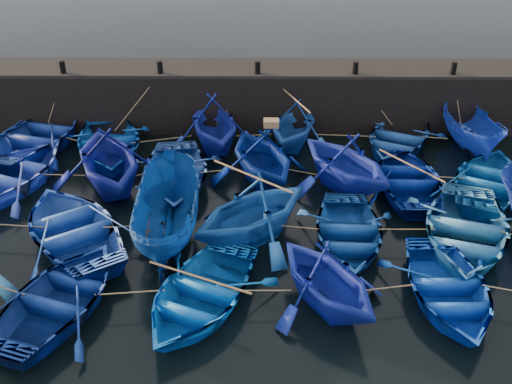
{
  "coord_description": "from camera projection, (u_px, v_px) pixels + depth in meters",
  "views": [
    {
      "loc": [
        0.15,
        -13.08,
        10.15
      ],
      "look_at": [
        0.0,
        3.2,
        0.7
      ],
      "focal_mm": 40.0,
      "sensor_mm": 36.0,
      "label": 1
    }
  ],
  "objects": [
    {
      "name": "boat_22",
      "position": [
        200.0,
        293.0,
        14.77
      ],
      "size": [
        4.79,
        5.49,
        0.95
      ],
      "primitive_type": "imported",
      "rotation": [
        0.0,
        0.0,
        -0.39
      ],
      "color": "blue",
      "rests_on": "ground"
    },
    {
      "name": "boat_21",
      "position": [
        60.0,
        297.0,
        14.63
      ],
      "size": [
        4.51,
        5.33,
        0.94
      ],
      "primitive_type": "imported",
      "rotation": [
        0.0,
        0.0,
        2.82
      ],
      "color": "navy",
      "rests_on": "ground"
    },
    {
      "name": "bollard_2",
      "position": [
        257.0,
        68.0,
        23.27
      ],
      "size": [
        0.24,
        0.24,
        0.5
      ],
      "primitive_type": "cylinder",
      "color": "black",
      "rests_on": "quay_top"
    },
    {
      "name": "boat_2",
      "position": [
        213.0,
        123.0,
        22.75
      ],
      "size": [
        4.58,
        5.03,
        2.27
      ],
      "primitive_type": "imported",
      "rotation": [
        0.0,
        0.0,
        0.22
      ],
      "color": "navy",
      "rests_on": "ground"
    },
    {
      "name": "ground",
      "position": [
        255.0,
        269.0,
        16.41
      ],
      "size": [
        120.0,
        120.0,
        0.0
      ],
      "primitive_type": "plane",
      "color": "black",
      "rests_on": "ground"
    },
    {
      "name": "boat_4",
      "position": [
        398.0,
        138.0,
        23.0
      ],
      "size": [
        5.26,
        5.88,
        1.01
      ],
      "primitive_type": "imported",
      "rotation": [
        0.0,
        0.0,
        -0.46
      ],
      "color": "navy",
      "rests_on": "ground"
    },
    {
      "name": "boat_6",
      "position": [
        10.0,
        174.0,
        20.22
      ],
      "size": [
        5.64,
        6.46,
        1.12
      ],
      "primitive_type": "imported",
      "rotation": [
        0.0,
        0.0,
        2.75
      ],
      "color": "blue",
      "rests_on": "ground"
    },
    {
      "name": "boat_17",
      "position": [
        348.0,
        232.0,
        17.24
      ],
      "size": [
        3.35,
        4.51,
        0.9
      ],
      "primitive_type": "imported",
      "rotation": [
        0.0,
        0.0,
        -0.06
      ],
      "color": "navy",
      "rests_on": "ground"
    },
    {
      "name": "boat_12",
      "position": [
        490.0,
        180.0,
        19.97
      ],
      "size": [
        5.29,
        5.88,
        1.0
      ],
      "primitive_type": "imported",
      "rotation": [
        0.0,
        0.0,
        2.66
      ],
      "color": "#0C569C",
      "rests_on": "ground"
    },
    {
      "name": "boat_24",
      "position": [
        447.0,
        288.0,
        14.97
      ],
      "size": [
        3.22,
        4.44,
        0.91
      ],
      "primitive_type": "imported",
      "rotation": [
        0.0,
        0.0,
        0.02
      ],
      "color": "#0C41BE",
      "rests_on": "ground"
    },
    {
      "name": "boat_14",
      "position": [
        73.0,
        227.0,
        17.29
      ],
      "size": [
        6.01,
        6.4,
        1.08
      ],
      "primitive_type": "imported",
      "rotation": [
        0.0,
        0.0,
        3.74
      ],
      "color": "#1F4AB5",
      "rests_on": "ground"
    },
    {
      "name": "boat_8",
      "position": [
        175.0,
        173.0,
        20.35
      ],
      "size": [
        4.08,
        5.31,
        1.02
      ],
      "primitive_type": "imported",
      "rotation": [
        0.0,
        0.0,
        0.11
      ],
      "color": "#2A52A0",
      "rests_on": "ground"
    },
    {
      "name": "boat_9",
      "position": [
        262.0,
        155.0,
        20.26
      ],
      "size": [
        4.96,
        5.28,
        2.23
      ],
      "primitive_type": "imported",
      "rotation": [
        0.0,
        0.0,
        3.52
      ],
      "color": "navy",
      "rests_on": "ground"
    },
    {
      "name": "boat_5",
      "position": [
        472.0,
        131.0,
        22.66
      ],
      "size": [
        1.9,
        4.53,
        1.72
      ],
      "primitive_type": "imported",
      "rotation": [
        0.0,
        0.0,
        0.05
      ],
      "color": "#193AB7",
      "rests_on": "ground"
    },
    {
      "name": "mooring_ropes",
      "position": [
        250.0,
        162.0,
        20.32
      ],
      "size": [
        17.46,
        11.61,
        2.1
      ],
      "color": "tan",
      "rests_on": "ground"
    },
    {
      "name": "boat_1",
      "position": [
        108.0,
        143.0,
        22.45
      ],
      "size": [
        5.0,
        6.03,
        1.08
      ],
      "primitive_type": "imported",
      "rotation": [
        0.0,
        0.0,
        0.27
      ],
      "color": "#0A46AA",
      "rests_on": "ground"
    },
    {
      "name": "boat_11",
      "position": [
        409.0,
        178.0,
        20.11
      ],
      "size": [
        3.48,
        4.76,
        0.97
      ],
      "primitive_type": "imported",
      "rotation": [
        0.0,
        0.0,
        3.11
      ],
      "color": "navy",
      "rests_on": "ground"
    },
    {
      "name": "boat_23",
      "position": [
        327.0,
        278.0,
        14.52
      ],
      "size": [
        4.63,
        4.79,
        1.93
      ],
      "primitive_type": "imported",
      "rotation": [
        0.0,
        0.0,
        0.56
      ],
      "color": "#1427A2",
      "rests_on": "ground"
    },
    {
      "name": "boat_15",
      "position": [
        166.0,
        214.0,
        17.12
      ],
      "size": [
        2.08,
        5.16,
        1.97
      ],
      "primitive_type": "imported",
      "rotation": [
        0.0,
        0.0,
        3.17
      ],
      "color": "navy",
      "rests_on": "ground"
    },
    {
      "name": "bollard_3",
      "position": [
        355.0,
        68.0,
        23.24
      ],
      "size": [
        0.24,
        0.24,
        0.5
      ],
      "primitive_type": "cylinder",
      "color": "black",
      "rests_on": "quay_top"
    },
    {
      "name": "wooden_crate",
      "position": [
        271.0,
        123.0,
        19.64
      ],
      "size": [
        0.53,
        0.42,
        0.24
      ],
      "primitive_type": "cube",
      "color": "olive",
      "rests_on": "boat_9"
    },
    {
      "name": "boat_10",
      "position": [
        346.0,
        160.0,
        19.86
      ],
      "size": [
        5.49,
        5.64,
        2.26
      ],
      "primitive_type": "imported",
      "rotation": [
        0.0,
        0.0,
        3.74
      ],
      "color": "#132696",
      "rests_on": "ground"
    },
    {
      "name": "quay_wall",
      "position": [
        258.0,
        97.0,
        24.86
      ],
      "size": [
        26.0,
        2.5,
        2.5
      ],
      "primitive_type": "cube",
      "color": "black",
      "rests_on": "ground"
    },
    {
      "name": "bollard_4",
      "position": [
        454.0,
        68.0,
        23.21
      ],
      "size": [
        0.24,
        0.24,
        0.5
      ],
      "primitive_type": "cylinder",
      "color": "black",
      "rests_on": "quay_top"
    },
    {
      "name": "boat_7",
      "position": [
        108.0,
        158.0,
        19.78
      ],
      "size": [
        5.65,
        6.0,
        2.51
      ],
      "primitive_type": "imported",
      "rotation": [
        0.0,
        0.0,
        3.54
      ],
      "color": "navy",
      "rests_on": "ground"
    },
    {
      "name": "boat_18",
      "position": [
        465.0,
        230.0,
        17.18
      ],
      "size": [
        5.22,
        6.19,
        1.1
      ],
      "primitive_type": "imported",
      "rotation": [
        0.0,
        0.0,
        -0.31
      ],
      "color": "#2C74BE",
      "rests_on": "ground"
    },
    {
      "name": "loose_oars",
      "position": [
        298.0,
        170.0,
        18.32
      ],
      "size": [
        9.06,
        11.87,
        1.36
      ],
      "color": "#99724C",
      "rests_on": "ground"
    },
    {
      "name": "quay_top",
      "position": [
        258.0,
        68.0,
        24.21
      ],
      "size": [
        26.0,
        2.5,
        0.12
      ],
      "primitive_type": "cube",
      "color": "black",
      "rests_on": "quay_wall"
    },
    {
      "name": "boat_0",
      "position": [
        38.0,
        135.0,
        23.02
      ],
      "size": [
        5.38,
        6.5,
        1.17
      ],
      "primitive_type": "imported",
      "rotation": [
        0.0,
        0.0,
        2.87
      ],
      "color": "navy",
      "rests_on": "ground"
    },
    {
      "name": "boat_3",
      "position": [
        294.0,
        124.0,
        22.94
      ],
      "size": [
        4.34,
        4.69,
        2.03
      ],
      "primitive_type": "imported",
      "rotation": [
        0.0,
        0.0,
        -0.31
      ],
      "color": "#194EA6",
      "rests_on": "ground"
    },
    {
      "name": "bollard_0",
      "position": [
        62.0,
        67.0,
        23.34
      ],
      "size": [
        0.24,
        0.24,
        0.5
      ],
      "primitive_type": "cylinder",
      "color": "black",
      "rests_on": "quay_top"
    },
    {
      "name": "bollard_1",
      "position": [
        160.0,
        67.0,
        23.31
      ],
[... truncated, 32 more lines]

